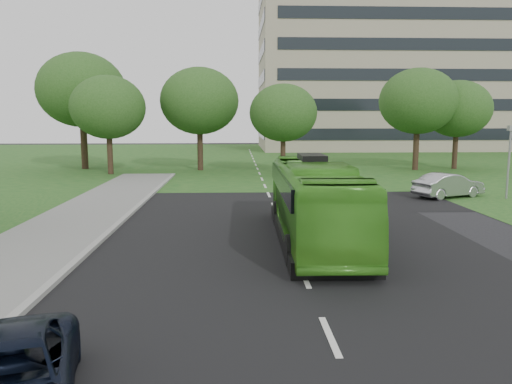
% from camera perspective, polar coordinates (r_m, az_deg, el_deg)
% --- Properties ---
extents(ground, '(160.00, 160.00, 0.00)m').
position_cam_1_polar(ground, '(16.74, 4.61, -7.60)').
color(ground, black).
rests_on(ground, ground).
extents(street_surfaces, '(120.00, 120.00, 0.15)m').
position_cam_1_polar(street_surfaces, '(39.03, 0.07, 1.64)').
color(street_surfaces, black).
rests_on(street_surfaces, ground).
extents(office_building, '(40.10, 20.10, 25.00)m').
position_cam_1_polar(office_building, '(81.90, 15.15, 13.62)').
color(office_building, tan).
rests_on(office_building, ground).
extents(tree_park_a, '(6.13, 6.13, 8.15)m').
position_cam_1_polar(tree_park_a, '(43.32, -16.56, 9.26)').
color(tree_park_a, black).
rests_on(tree_park_a, ground).
extents(tree_park_b, '(6.96, 6.96, 9.12)m').
position_cam_1_polar(tree_park_b, '(45.10, -6.49, 10.28)').
color(tree_park_b, black).
rests_on(tree_park_b, ground).
extents(tree_park_c, '(5.64, 5.64, 7.50)m').
position_cam_1_polar(tree_park_c, '(42.05, 3.14, 9.02)').
color(tree_park_c, black).
rests_on(tree_park_c, ground).
extents(tree_park_d, '(6.86, 6.86, 9.08)m').
position_cam_1_polar(tree_park_d, '(47.34, 18.04, 9.83)').
color(tree_park_d, black).
rests_on(tree_park_d, ground).
extents(tree_park_e, '(6.06, 6.06, 8.08)m').
position_cam_1_polar(tree_park_e, '(49.60, 22.03, 8.80)').
color(tree_park_e, black).
rests_on(tree_park_e, ground).
extents(tree_park_f, '(7.91, 7.91, 10.56)m').
position_cam_1_polar(tree_park_f, '(48.74, -19.33, 10.94)').
color(tree_park_f, black).
rests_on(tree_park_f, ground).
extents(bus, '(2.65, 10.79, 3.00)m').
position_cam_1_polar(bus, '(18.95, 6.77, -1.11)').
color(bus, green).
rests_on(bus, ground).
extents(sedan, '(4.62, 3.12, 1.44)m').
position_cam_1_polar(sedan, '(31.45, 21.13, 0.72)').
color(sedan, '#A3A2A7').
rests_on(sedan, ground).
extents(suv, '(3.15, 4.76, 1.21)m').
position_cam_1_polar(suv, '(9.07, -26.42, -18.64)').
color(suv, black).
rests_on(suv, ground).
extents(camera_pole, '(0.43, 0.40, 4.22)m').
position_cam_1_polar(camera_pole, '(32.12, 26.99, 4.12)').
color(camera_pole, gray).
rests_on(camera_pole, ground).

